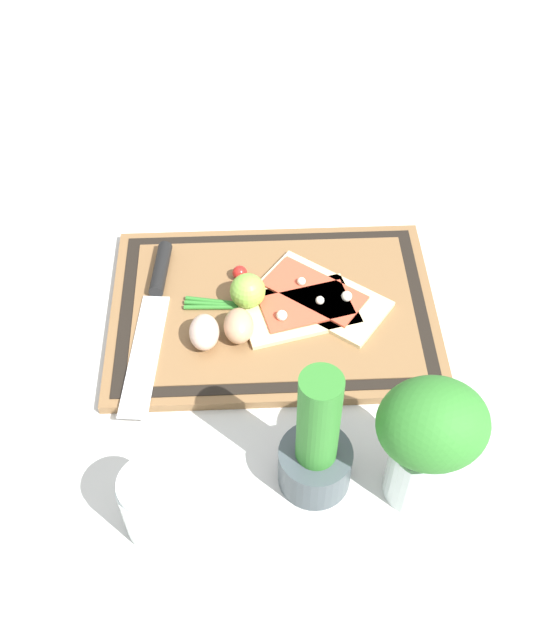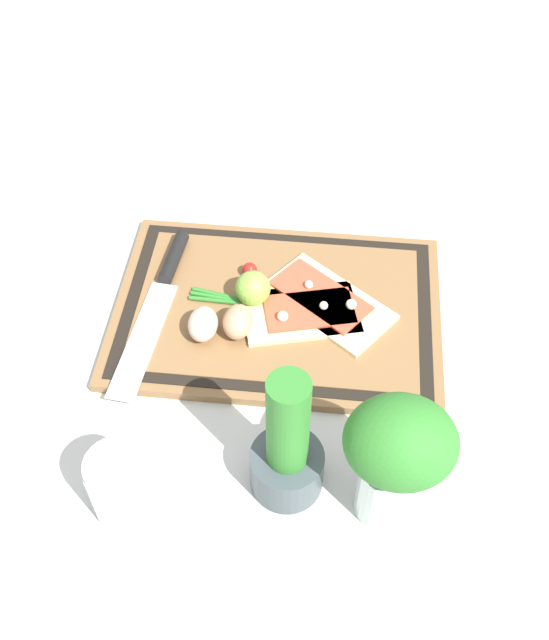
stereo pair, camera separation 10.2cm
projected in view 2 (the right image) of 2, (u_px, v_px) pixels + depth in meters
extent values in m
plane|color=silver|center=(277.00, 313.00, 1.13)|extent=(6.00, 6.00, 0.00)
cube|color=brown|center=(277.00, 310.00, 1.12)|extent=(0.48, 0.34, 0.01)
cube|color=black|center=(277.00, 307.00, 1.11)|extent=(0.45, 0.31, 0.00)
cube|color=brown|center=(277.00, 306.00, 1.11)|extent=(0.42, 0.28, 0.00)
cube|color=beige|center=(328.00, 303.00, 1.11)|extent=(0.21, 0.20, 0.01)
cube|color=#D14C33|center=(321.00, 295.00, 1.11)|extent=(0.16, 0.15, 0.00)
sphere|color=silver|center=(351.00, 304.00, 1.09)|extent=(0.02, 0.02, 0.02)
sphere|color=silver|center=(309.00, 285.00, 1.12)|extent=(0.01, 0.01, 0.01)
cube|color=beige|center=(301.00, 313.00, 1.10)|extent=(0.19, 0.14, 0.01)
cube|color=#D14C33|center=(309.00, 310.00, 1.10)|extent=(0.14, 0.10, 0.00)
sphere|color=silver|center=(283.00, 316.00, 1.08)|extent=(0.02, 0.02, 0.02)
sphere|color=silver|center=(324.00, 306.00, 1.09)|extent=(0.01, 0.01, 0.01)
cube|color=silver|center=(143.00, 339.00, 1.07)|extent=(0.06, 0.22, 0.00)
cylinder|color=black|center=(174.00, 257.00, 1.16)|extent=(0.03, 0.10, 0.02)
ellipsoid|color=tan|center=(238.00, 322.00, 1.06)|extent=(0.04, 0.06, 0.04)
ellipsoid|color=beige|center=(203.00, 324.00, 1.06)|extent=(0.04, 0.06, 0.04)
sphere|color=#7FB742|center=(253.00, 288.00, 1.10)|extent=(0.05, 0.05, 0.05)
sphere|color=red|center=(250.00, 270.00, 1.14)|extent=(0.02, 0.02, 0.02)
cylinder|color=#2D7528|center=(270.00, 306.00, 1.11)|extent=(0.24, 0.05, 0.01)
cylinder|color=#2D7528|center=(270.00, 306.00, 1.11)|extent=(0.24, 0.04, 0.01)
cylinder|color=#2D7528|center=(270.00, 306.00, 1.11)|extent=(0.24, 0.02, 0.01)
cylinder|color=#3D474C|center=(287.00, 469.00, 0.92)|extent=(0.09, 0.09, 0.06)
cylinder|color=#2D7528|center=(288.00, 430.00, 0.85)|extent=(0.05, 0.05, 0.18)
cylinder|color=silver|center=(122.00, 487.00, 0.89)|extent=(0.08, 0.08, 0.09)
cylinder|color=#D16023|center=(126.00, 498.00, 0.91)|extent=(0.07, 0.07, 0.03)
cylinder|color=silver|center=(115.00, 466.00, 0.85)|extent=(0.07, 0.07, 0.01)
cylinder|color=silver|center=(390.00, 486.00, 0.89)|extent=(0.08, 0.08, 0.10)
ellipsoid|color=#2D7528|center=(401.00, 442.00, 0.81)|extent=(0.13, 0.11, 0.10)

